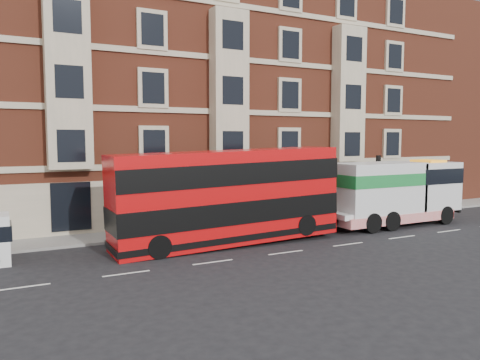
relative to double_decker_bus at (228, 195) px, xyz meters
name	(u,v)px	position (x,y,z in m)	size (l,w,h in m)	color
ground	(286,253)	(1.78, -3.00, -2.68)	(120.00, 120.00, 0.00)	black
sidewalk	(222,226)	(1.78, 4.50, -2.61)	(90.00, 3.00, 0.15)	slate
victorian_terrace	(186,82)	(2.28, 12.00, 7.39)	(45.00, 12.00, 20.40)	brown
filler_east	(468,104)	(33.78, 11.00, 6.75)	(18.00, 10.00, 19.00)	brown
lamp_post_west	(134,193)	(-4.22, 3.20, 0.00)	(0.35, 0.15, 4.35)	black
lamp_post_east	(378,180)	(13.78, 3.20, 0.00)	(0.35, 0.15, 4.35)	black
double_decker_bus	(228,195)	(0.00, 0.00, 0.00)	(12.50, 2.87, 5.06)	#BD0A0C
tow_truck	(393,192)	(12.07, 0.00, -0.47)	(10.01, 2.96, 4.17)	silver
pedestrian	(133,222)	(-4.19, 3.71, -1.71)	(0.60, 0.39, 1.64)	#192033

